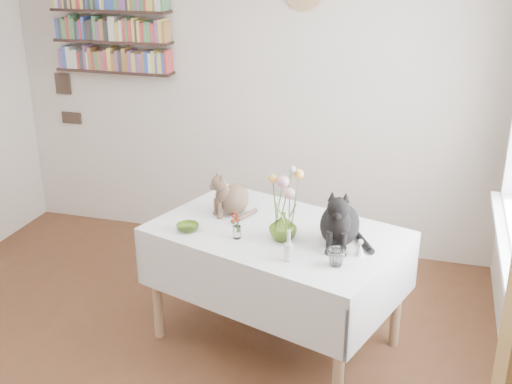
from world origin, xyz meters
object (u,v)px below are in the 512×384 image
(black_cat, at_px, (340,214))
(tabby_cat, at_px, (234,191))
(bookshelf_unit, at_px, (111,15))
(flower_vase, at_px, (283,226))
(dining_table, at_px, (276,259))

(black_cat, bearing_deg, tabby_cat, 157.58)
(tabby_cat, xyz_separation_m, bookshelf_unit, (-1.40, 1.15, 0.92))
(black_cat, xyz_separation_m, flower_vase, (-0.32, -0.04, -0.10))
(dining_table, xyz_separation_m, tabby_cat, (-0.32, 0.18, 0.34))
(flower_vase, bearing_deg, black_cat, 7.66)
(tabby_cat, distance_m, flower_vase, 0.49)
(dining_table, relative_size, tabby_cat, 5.70)
(flower_vase, xyz_separation_m, bookshelf_unit, (-1.79, 1.45, 0.98))
(tabby_cat, distance_m, black_cat, 0.76)
(black_cat, bearing_deg, flower_vase, -175.03)
(dining_table, relative_size, black_cat, 4.53)
(dining_table, height_order, bookshelf_unit, bookshelf_unit)
(dining_table, bearing_deg, flower_vase, -59.82)
(bookshelf_unit, bearing_deg, flower_vase, -39.10)
(dining_table, height_order, flower_vase, flower_vase)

